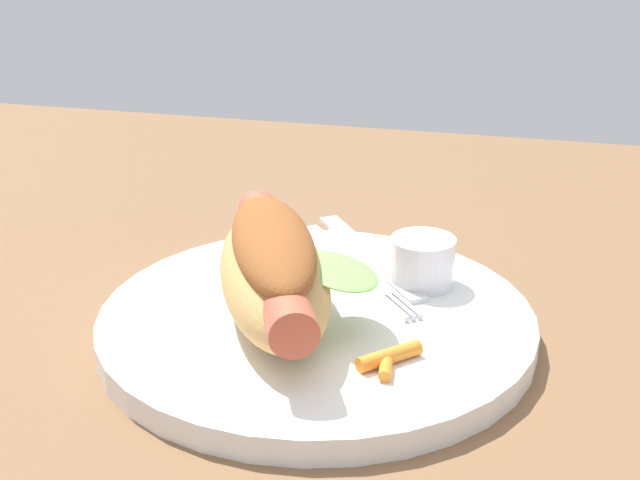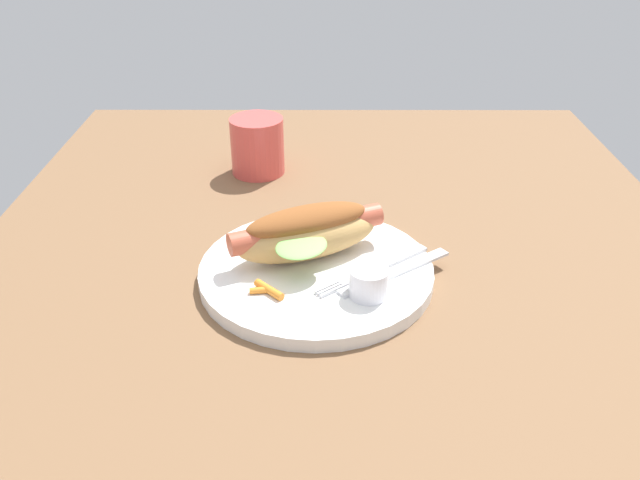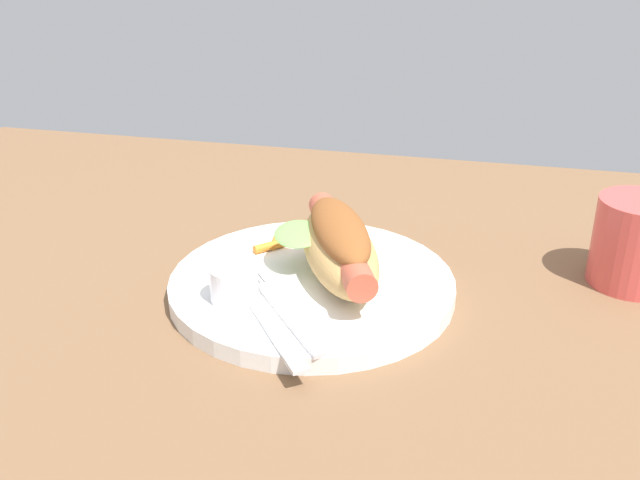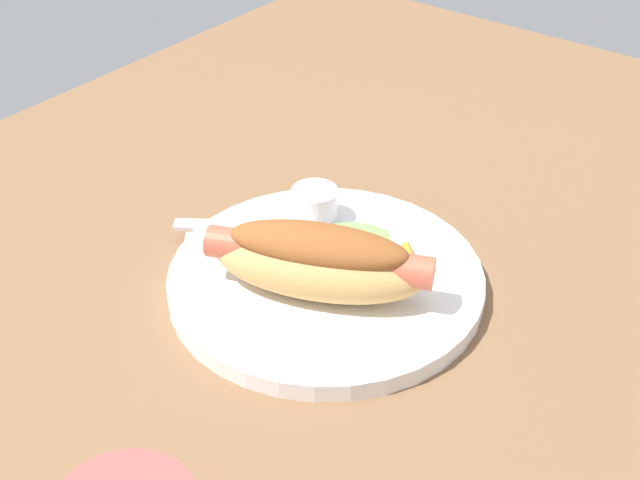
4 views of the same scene
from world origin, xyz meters
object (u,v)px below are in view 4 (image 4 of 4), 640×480
fork (271,237)px  carrot_garnish (413,261)px  hot_dog (319,260)px  sauce_ramekin (315,205)px  knife (258,226)px  plate (326,280)px

fork → carrot_garnish: bearing=-17.3°
fork → carrot_garnish: (4.50, -11.87, 0.21)cm
hot_dog → sauce_ramekin: 10.42cm
hot_dog → sauce_ramekin: size_ratio=4.29×
hot_dog → knife: hot_dog is taller
plate → hot_dog: 4.72cm
sauce_ramekin → carrot_garnish: 10.80cm
plate → carrot_garnish: carrot_garnish is taller
knife → carrot_garnish: 14.50cm
plate → fork: bearing=82.8°
sauce_ramekin → fork: sauce_ramekin is taller
hot_dog → sauce_ramekin: bearing=106.2°
fork → knife: same height
hot_dog → carrot_garnish: 9.13cm
hot_dog → sauce_ramekin: hot_dog is taller
hot_dog → plate: bearing=90.9°
knife → hot_dog: bearing=-56.5°
carrot_garnish → knife: bearing=105.5°
plate → hot_dog: (-2.29, -1.04, 3.99)cm
hot_dog → knife: size_ratio=1.19×
hot_dog → fork: (3.14, 7.72, -2.99)cm
plate → knife: 8.96cm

